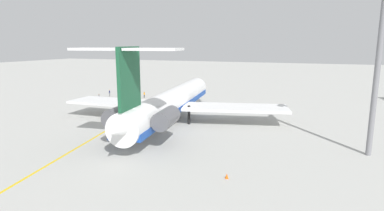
# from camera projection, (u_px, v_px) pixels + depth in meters

# --- Properties ---
(ground) EXTENTS (394.40, 394.40, 0.00)m
(ground) POSITION_uv_depth(u_px,v_px,m) (139.00, 113.00, 67.37)
(ground) COLOR #ADADA8
(main_jetliner) EXTENTS (47.93, 42.48, 13.97)m
(main_jetliner) POSITION_uv_depth(u_px,v_px,m) (170.00, 102.00, 58.26)
(main_jetliner) COLOR white
(main_jetliner) RESTS_ON ground
(ground_crew_near_nose) EXTENTS (0.26, 0.41, 1.64)m
(ground_crew_near_nose) POSITION_uv_depth(u_px,v_px,m) (144.00, 94.00, 86.35)
(ground_crew_near_nose) COLOR black
(ground_crew_near_nose) RESTS_ON ground
(ground_crew_near_tail) EXTENTS (0.36, 0.34, 1.84)m
(ground_crew_near_tail) POSITION_uv_depth(u_px,v_px,m) (110.00, 92.00, 88.78)
(ground_crew_near_tail) COLOR black
(ground_crew_near_tail) RESTS_ON ground
(ground_crew_portside) EXTENTS (0.37, 0.29, 1.71)m
(ground_crew_portside) POSITION_uv_depth(u_px,v_px,m) (99.00, 96.00, 82.00)
(ground_crew_portside) COLOR black
(ground_crew_portside) RESTS_ON ground
(safety_cone_nose) EXTENTS (0.40, 0.40, 0.55)m
(safety_cone_nose) POSITION_uv_depth(u_px,v_px,m) (227.00, 176.00, 34.55)
(safety_cone_nose) COLOR #EA590F
(safety_cone_nose) RESTS_ON ground
(taxiway_centreline) EXTENTS (92.24, 18.10, 0.01)m
(taxiway_centreline) POSITION_uv_depth(u_px,v_px,m) (130.00, 117.00, 63.67)
(taxiway_centreline) COLOR gold
(taxiway_centreline) RESTS_ON ground
(light_mast) EXTENTS (4.00, 0.70, 21.52)m
(light_mast) POSITION_uv_depth(u_px,v_px,m) (378.00, 63.00, 39.63)
(light_mast) COLOR slate
(light_mast) RESTS_ON ground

